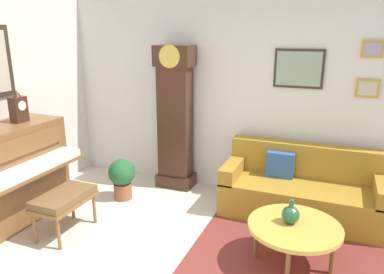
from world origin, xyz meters
name	(u,v)px	position (x,y,z in m)	size (l,w,h in m)	color
wall_back	(241,92)	(0.02, 2.40, 1.40)	(5.30, 0.13, 2.80)	silver
area_rug	(295,263)	(1.02, 0.85, 0.00)	(2.10, 1.50, 0.01)	maroon
piano	(6,175)	(-2.23, 0.43, 0.59)	(0.87, 1.44, 1.16)	brown
piano_bench	(64,199)	(-1.45, 0.47, 0.41)	(0.42, 0.70, 0.48)	brown
grandfather_clock	(175,122)	(-0.86, 2.14, 0.96)	(0.52, 0.34, 2.03)	#3D2316
couch	(302,190)	(0.95, 1.93, 0.31)	(1.90, 0.80, 0.84)	olive
coffee_table	(294,228)	(0.99, 0.81, 0.41)	(0.88, 0.88, 0.44)	gold
mantel_clock	(18,108)	(-2.23, 0.73, 1.33)	(0.13, 0.18, 0.38)	#3D2316
green_jug	(291,214)	(0.94, 0.83, 0.52)	(0.17, 0.17, 0.24)	#234C33
potted_plant	(122,176)	(-1.34, 1.46, 0.32)	(0.36, 0.36, 0.56)	#935138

